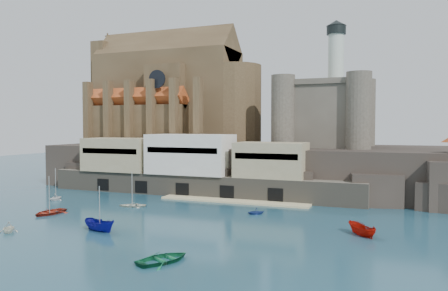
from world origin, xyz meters
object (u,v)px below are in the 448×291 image
object	(u,v)px
boat_2	(100,231)
boat_1	(9,232)
boat_0	(50,214)
castle_keep	(326,111)
church	(173,98)

from	to	relation	value
boat_2	boat_1	bearing A→B (deg)	126.64
boat_0	boat_2	xyz separation A→B (m)	(15.47, -6.73, 0.00)
boat_2	boat_0	bearing A→B (deg)	78.91
castle_keep	boat_1	distance (m)	69.68
church	boat_2	xyz separation A→B (m)	(16.84, -53.08, -22.13)
church	boat_1	distance (m)	62.54
boat_1	boat_2	size ratio (longest dim) A/B	0.61
church	boat_2	bearing A→B (deg)	-72.40
boat_0	church	bearing A→B (deg)	96.12
castle_keep	boat_1	size ratio (longest dim) A/B	8.61
castle_keep	boat_2	world-z (taller)	castle_keep
boat_1	boat_0	bearing A→B (deg)	70.75
boat_1	boat_2	xyz separation A→B (m)	(11.51, 5.18, 0.00)
boat_1	boat_2	distance (m)	12.62
church	boat_0	world-z (taller)	church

